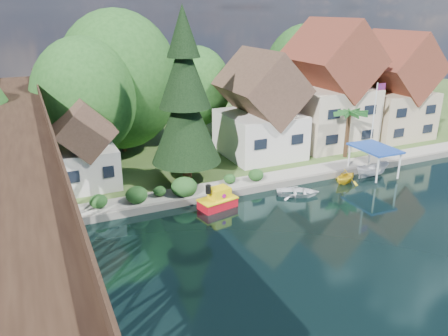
% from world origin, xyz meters
% --- Properties ---
extents(ground, '(140.00, 140.00, 0.00)m').
position_xyz_m(ground, '(0.00, 0.00, 0.00)').
color(ground, black).
rests_on(ground, ground).
extents(bank, '(140.00, 52.00, 0.50)m').
position_xyz_m(bank, '(0.00, 34.00, 0.25)').
color(bank, '#324B1E').
rests_on(bank, ground).
extents(seawall, '(60.00, 0.40, 0.62)m').
position_xyz_m(seawall, '(4.00, 8.00, 0.31)').
color(seawall, slate).
rests_on(seawall, ground).
extents(promenade, '(50.00, 2.60, 0.06)m').
position_xyz_m(promenade, '(6.00, 9.30, 0.53)').
color(promenade, gray).
rests_on(promenade, bank).
extents(trestle_bridge, '(4.12, 44.18, 9.30)m').
position_xyz_m(trestle_bridge, '(-16.00, 5.17, 5.35)').
color(trestle_bridge, black).
rests_on(trestle_bridge, ground).
extents(house_left, '(7.64, 8.64, 11.02)m').
position_xyz_m(house_left, '(7.00, 16.00, 5.14)').
color(house_left, silver).
rests_on(house_left, bank).
extents(house_center, '(8.65, 9.18, 13.89)m').
position_xyz_m(house_center, '(16.00, 16.50, 6.42)').
color(house_center, beige).
rests_on(house_center, bank).
extents(house_right, '(8.15, 8.64, 12.45)m').
position_xyz_m(house_right, '(25.00, 16.00, 5.78)').
color(house_right, tan).
rests_on(house_right, bank).
extents(shed, '(5.09, 5.40, 7.85)m').
position_xyz_m(shed, '(-11.00, 14.50, 3.83)').
color(shed, silver).
rests_on(shed, bank).
extents(bg_trees, '(49.90, 13.30, 10.57)m').
position_xyz_m(bg_trees, '(1.00, 21.25, 7.29)').
color(bg_trees, '#382314').
rests_on(bg_trees, bank).
extents(shrubs, '(15.76, 2.47, 1.70)m').
position_xyz_m(shrubs, '(-4.60, 9.26, 1.23)').
color(shrubs, '#1B4318').
rests_on(shrubs, bank).
extents(conifer, '(6.17, 6.17, 15.19)m').
position_xyz_m(conifer, '(-2.63, 12.01, 7.81)').
color(conifer, '#382314').
rests_on(conifer, bank).
extents(palm_tree, '(4.69, 4.69, 5.27)m').
position_xyz_m(palm_tree, '(14.86, 11.39, 5.10)').
color(palm_tree, '#382314').
rests_on(palm_tree, bank).
extents(flagpole, '(1.24, 0.21, 7.91)m').
position_xyz_m(flagpole, '(16.85, 9.85, 5.35)').
color(flagpole, white).
rests_on(flagpole, bank).
extents(tugboat, '(3.38, 2.29, 2.25)m').
position_xyz_m(tugboat, '(-2.00, 6.50, 0.67)').
color(tugboat, '#B80C1A').
rests_on(tugboat, ground).
extents(boat_white_a, '(4.48, 4.03, 0.76)m').
position_xyz_m(boat_white_a, '(5.32, 5.91, 0.38)').
color(boat_white_a, white).
rests_on(boat_white_a, ground).
extents(boat_canopy, '(3.72, 4.63, 2.94)m').
position_xyz_m(boat_canopy, '(14.37, 6.74, 1.26)').
color(boat_canopy, silver).
rests_on(boat_canopy, ground).
extents(boat_yellow, '(3.41, 3.17, 1.47)m').
position_xyz_m(boat_yellow, '(10.97, 6.49, 0.73)').
color(boat_yellow, yellow).
rests_on(boat_yellow, ground).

